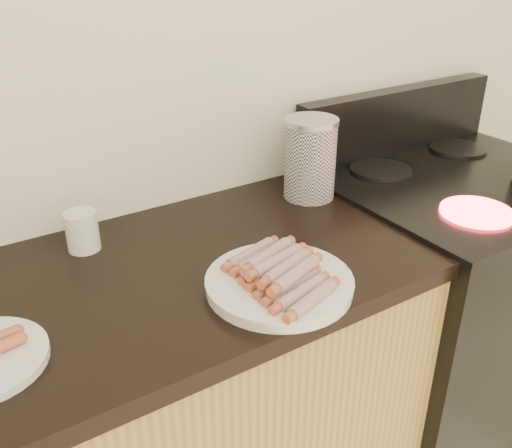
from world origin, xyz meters
TOP-DOWN VIEW (x-y plane):
  - wall_back at (0.00, 2.00)m, footprint 4.00×0.04m
  - stove at (0.78, 1.68)m, footprint 0.76×0.65m
  - stove_panel at (0.78, 1.96)m, footprint 0.76×0.06m
  - burner_near_left at (0.61, 1.51)m, footprint 0.18×0.18m
  - burner_far_left at (0.61, 1.84)m, footprint 0.18×0.18m
  - burner_far_right at (0.95, 1.84)m, footprint 0.18×0.18m
  - main_plate at (0.01, 1.51)m, footprint 0.33×0.33m
  - hotdog_pile at (0.01, 1.51)m, footprint 0.13×0.26m
  - canister at (0.34, 1.84)m, footprint 0.14×0.14m
  - mug at (-0.27, 1.88)m, footprint 0.08×0.08m

SIDE VIEW (x-z plane):
  - stove at x=0.78m, z-range 0.00..0.91m
  - main_plate at x=0.01m, z-range 0.90..0.92m
  - burner_near_left at x=0.61m, z-range 0.91..0.92m
  - burner_far_left at x=0.61m, z-range 0.91..0.92m
  - burner_far_right at x=0.95m, z-range 0.91..0.92m
  - hotdog_pile at x=0.01m, z-range 0.92..0.97m
  - mug at x=-0.27m, z-range 0.90..0.99m
  - canister at x=0.34m, z-range 0.90..1.12m
  - stove_panel at x=0.78m, z-range 0.91..1.11m
  - wall_back at x=0.00m, z-range 0.00..2.60m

